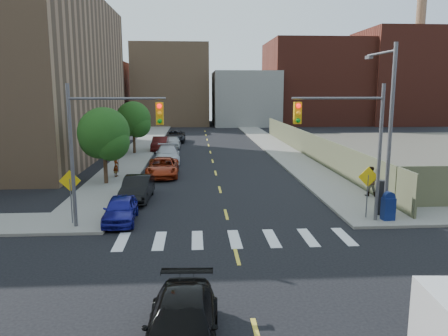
{
  "coord_description": "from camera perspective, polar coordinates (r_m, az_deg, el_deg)",
  "views": [
    {
      "loc": [
        -1.66,
        -14.88,
        6.72
      ],
      "look_at": [
        0.09,
        11.2,
        2.0
      ],
      "focal_mm": 35.0,
      "sensor_mm": 36.0,
      "label": 1
    }
  ],
  "objects": [
    {
      "name": "payphone",
      "position": [
        24.62,
        19.88,
        -3.64
      ],
      "size": [
        0.68,
        0.62,
        1.85
      ],
      "primitive_type": "cube",
      "rotation": [
        0.0,
        0.0,
        -0.39
      ],
      "color": "black",
      "rests_on": "sidewalk_ne"
    },
    {
      "name": "parked_car_grey",
      "position": [
        56.81,
        -6.4,
        4.14
      ],
      "size": [
        2.57,
        5.47,
        1.51
      ],
      "primitive_type": "imported",
      "rotation": [
        0.0,
        0.0,
        -0.01
      ],
      "color": "black",
      "rests_on": "ground"
    },
    {
      "name": "signal_ne",
      "position": [
        22.35,
        16.22,
        4.2
      ],
      "size": [
        4.59,
        0.3,
        7.0
      ],
      "color": "#59595E",
      "rests_on": "ground"
    },
    {
      "name": "parked_car_silver",
      "position": [
        40.71,
        -7.39,
        1.77
      ],
      "size": [
        2.49,
        5.55,
        1.58
      ],
      "primitive_type": "imported",
      "rotation": [
        0.0,
        0.0,
        0.05
      ],
      "color": "#B2B3BA",
      "rests_on": "ground"
    },
    {
      "name": "bg_bldg_east",
      "position": [
        90.06,
        11.6,
        10.84
      ],
      "size": [
        18.0,
        18.0,
        16.0
      ],
      "primitive_type": "cube",
      "color": "#592319",
      "rests_on": "ground"
    },
    {
      "name": "fence_north",
      "position": [
        44.67,
        10.8,
        3.02
      ],
      "size": [
        0.12,
        44.0,
        2.5
      ],
      "primitive_type": "cube",
      "color": "#585C40",
      "rests_on": "ground"
    },
    {
      "name": "smokestack",
      "position": [
        95.73,
        24.03,
        13.74
      ],
      "size": [
        1.8,
        1.8,
        28.0
      ],
      "primitive_type": "cylinder",
      "color": "#8C6B4C",
      "rests_on": "ground"
    },
    {
      "name": "parked_car_black",
      "position": [
        27.3,
        -11.25,
        -2.62
      ],
      "size": [
        1.76,
        4.56,
        1.48
      ],
      "primitive_type": "imported",
      "rotation": [
        0.0,
        0.0,
        -0.04
      ],
      "color": "black",
      "rests_on": "ground"
    },
    {
      "name": "warn_sign_nw",
      "position": [
        22.74,
        -19.44,
        -2.35
      ],
      "size": [
        1.06,
        0.06,
        2.83
      ],
      "color": "#59595E",
      "rests_on": "ground"
    },
    {
      "name": "pedestrian_west",
      "position": [
        34.24,
        -13.92,
        0.24
      ],
      "size": [
        0.48,
        0.64,
        1.62
      ],
      "primitive_type": "imported",
      "rotation": [
        0.0,
        0.0,
        1.41
      ],
      "color": "gray",
      "rests_on": "sidewalk_nw"
    },
    {
      "name": "tree_west_far",
      "position": [
        46.48,
        -11.75,
        6.02
      ],
      "size": [
        3.66,
        3.64,
        5.52
      ],
      "color": "#332114",
      "rests_on": "ground"
    },
    {
      "name": "parked_car_blue",
      "position": [
        23.03,
        -13.37,
        -5.29
      ],
      "size": [
        1.72,
        3.98,
        1.34
      ],
      "primitive_type": "imported",
      "rotation": [
        0.0,
        0.0,
        0.04
      ],
      "color": "navy",
      "rests_on": "ground"
    },
    {
      "name": "bg_bldg_west",
      "position": [
        87.29,
        -17.56,
        9.29
      ],
      "size": [
        14.0,
        18.0,
        12.0
      ],
      "primitive_type": "cube",
      "color": "#592319",
      "rests_on": "ground"
    },
    {
      "name": "parked_car_white",
      "position": [
        50.78,
        -6.7,
        3.38
      ],
      "size": [
        1.72,
        4.23,
        1.44
      ],
      "primitive_type": "imported",
      "rotation": [
        0.0,
        0.0,
        0.0
      ],
      "color": "silver",
      "rests_on": "ground"
    },
    {
      "name": "sidewalk_ne",
      "position": [
        57.55,
        5.6,
        3.55
      ],
      "size": [
        3.5,
        73.0,
        0.15
      ],
      "primitive_type": "cube",
      "color": "gray",
      "rests_on": "ground"
    },
    {
      "name": "ground",
      "position": [
        16.41,
        2.36,
        -13.94
      ],
      "size": [
        160.0,
        160.0,
        0.0
      ],
      "primitive_type": "plane",
      "color": "black",
      "rests_on": "ground"
    },
    {
      "name": "parked_car_red",
      "position": [
        34.44,
        -8.02,
        0.1
      ],
      "size": [
        2.47,
        5.23,
        1.44
      ],
      "primitive_type": "imported",
      "rotation": [
        0.0,
        0.0,
        0.02
      ],
      "color": "#98290F",
      "rests_on": "ground"
    },
    {
      "name": "streetlight_ne",
      "position": [
        23.96,
        20.58,
        6.0
      ],
      "size": [
        0.25,
        3.7,
        9.0
      ],
      "color": "#59595E",
      "rests_on": "ground"
    },
    {
      "name": "sidewalk_nw",
      "position": [
        57.1,
        -9.96,
        3.4
      ],
      "size": [
        3.5,
        73.0,
        0.15
      ],
      "primitive_type": "cube",
      "color": "gray",
      "rests_on": "ground"
    },
    {
      "name": "pedestrian_east",
      "position": [
        28.66,
        18.5,
        -1.64
      ],
      "size": [
        1.02,
        0.86,
        1.87
      ],
      "primitive_type": "imported",
      "rotation": [
        0.0,
        0.0,
        2.97
      ],
      "color": "gray",
      "rests_on": "sidewalk_ne"
    },
    {
      "name": "black_sedan",
      "position": [
        12.05,
        -5.55,
        -19.91
      ],
      "size": [
        2.13,
        4.76,
        1.35
      ],
      "primitive_type": "imported",
      "rotation": [
        0.0,
        0.0,
        -0.05
      ],
      "color": "black",
      "rests_on": "ground"
    },
    {
      "name": "bg_bldg_center",
      "position": [
        85.45,
        2.68,
        9.07
      ],
      "size": [
        12.0,
        16.0,
        10.0
      ],
      "primitive_type": "cube",
      "color": "gray",
      "rests_on": "ground"
    },
    {
      "name": "signal_nw",
      "position": [
        21.44,
        -15.51,
        3.99
      ],
      "size": [
        4.59,
        0.3,
        7.0
      ],
      "color": "#59595E",
      "rests_on": "ground"
    },
    {
      "name": "warn_sign_ne",
      "position": [
        23.62,
        18.28,
        -1.83
      ],
      "size": [
        1.06,
        0.06,
        2.83
      ],
      "color": "#59595E",
      "rests_on": "ground"
    },
    {
      "name": "warn_sign_midwest",
      "position": [
        35.73,
        -13.72,
        2.34
      ],
      "size": [
        1.06,
        0.06,
        2.83
      ],
      "color": "#59595E",
      "rests_on": "ground"
    },
    {
      "name": "bg_bldg_fareast",
      "position": [
        93.72,
        21.6,
        10.93
      ],
      "size": [
        14.0,
        16.0,
        18.0
      ],
      "primitive_type": "cube",
      "color": "#592319",
      "rests_on": "ground"
    },
    {
      "name": "tree_west_near",
      "position": [
        31.74,
        -15.4,
        4.01
      ],
      "size": [
        3.66,
        3.64,
        5.52
      ],
      "color": "#332114",
      "rests_on": "ground"
    },
    {
      "name": "mailbox",
      "position": [
        23.8,
        20.67,
        -4.69
      ],
      "size": [
        0.65,
        0.52,
        1.47
      ],
      "rotation": [
        0.0,
        0.0,
        0.11
      ],
      "color": "navy",
      "rests_on": "sidewalk_ne"
    },
    {
      "name": "bg_bldg_midwest",
      "position": [
        87.0,
        -6.82,
        10.68
      ],
      "size": [
        14.0,
        16.0,
        15.0
      ],
      "primitive_type": "cube",
      "color": "#8C6B4C",
      "rests_on": "ground"
    },
    {
      "name": "parked_car_maroon",
      "position": [
        48.94,
        -8.33,
        3.14
      ],
      "size": [
        1.77,
        4.72,
        1.54
      ],
      "primitive_type": "imported",
      "rotation": [
        0.0,
        0.0,
        -0.03
      ],
      "color": "#390C0B",
      "rests_on": "ground"
    }
  ]
}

